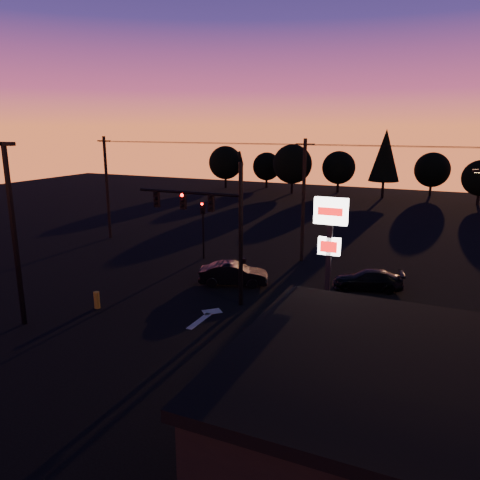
% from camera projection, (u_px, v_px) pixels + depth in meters
% --- Properties ---
extents(ground, '(120.00, 120.00, 0.00)m').
position_uv_depth(ground, '(181.00, 327.00, 23.58)').
color(ground, black).
rests_on(ground, ground).
extents(lane_arrow, '(1.20, 3.10, 0.01)m').
position_uv_depth(lane_arrow, '(206.00, 316.00, 24.85)').
color(lane_arrow, beige).
rests_on(lane_arrow, ground).
extents(traffic_signal_mast, '(6.79, 0.52, 8.58)m').
position_uv_depth(traffic_signal_mast, '(215.00, 217.00, 25.98)').
color(traffic_signal_mast, black).
rests_on(traffic_signal_mast, ground).
extents(secondary_signal, '(0.30, 0.31, 4.35)m').
position_uv_depth(secondary_signal, '(203.00, 222.00, 35.07)').
color(secondary_signal, black).
rests_on(secondary_signal, ground).
extents(parking_lot_light, '(1.25, 0.30, 9.14)m').
position_uv_depth(parking_lot_light, '(13.00, 223.00, 22.69)').
color(parking_lot_light, black).
rests_on(parking_lot_light, ground).
extents(pylon_sign, '(1.50, 0.28, 6.80)m').
position_uv_depth(pylon_sign, '(330.00, 239.00, 20.93)').
color(pylon_sign, black).
rests_on(pylon_sign, ground).
extents(utility_pole_0, '(1.40, 0.26, 9.00)m').
position_uv_depth(utility_pole_0, '(107.00, 187.00, 41.30)').
color(utility_pole_0, black).
rests_on(utility_pole_0, ground).
extents(utility_pole_1, '(1.40, 0.26, 9.00)m').
position_uv_depth(utility_pole_1, '(303.00, 200.00, 34.07)').
color(utility_pole_1, black).
rests_on(utility_pole_1, ground).
extents(power_wires, '(36.00, 1.22, 0.07)m').
position_uv_depth(power_wires, '(305.00, 145.00, 33.13)').
color(power_wires, black).
rests_on(power_wires, ground).
extents(store_building, '(12.40, 8.40, 4.25)m').
position_uv_depth(store_building, '(480.00, 456.00, 11.22)').
color(store_building, black).
rests_on(store_building, ground).
extents(bollard, '(0.32, 0.32, 0.95)m').
position_uv_depth(bollard, '(97.00, 300.00, 25.89)').
color(bollard, '#B5911E').
rests_on(bollard, ground).
extents(tree_0, '(5.36, 5.36, 6.74)m').
position_uv_depth(tree_0, '(225.00, 163.00, 75.68)').
color(tree_0, black).
rests_on(tree_0, ground).
extents(tree_1, '(4.54, 4.54, 5.71)m').
position_uv_depth(tree_1, '(267.00, 166.00, 76.07)').
color(tree_1, black).
rests_on(tree_1, ground).
extents(tree_2, '(5.77, 5.78, 7.26)m').
position_uv_depth(tree_2, '(292.00, 164.00, 69.02)').
color(tree_2, black).
rests_on(tree_2, ground).
extents(tree_3, '(4.95, 4.95, 6.22)m').
position_uv_depth(tree_3, '(339.00, 168.00, 70.30)').
color(tree_3, black).
rests_on(tree_3, ground).
extents(tree_4, '(4.18, 4.18, 9.50)m').
position_uv_depth(tree_4, '(385.00, 155.00, 64.31)').
color(tree_4, black).
rests_on(tree_4, ground).
extents(tree_5, '(4.95, 4.95, 6.22)m').
position_uv_depth(tree_5, '(432.00, 170.00, 66.85)').
color(tree_5, black).
rests_on(tree_5, ground).
extents(car_mid, '(4.59, 2.92, 1.43)m').
position_uv_depth(car_mid, '(234.00, 274.00, 29.69)').
color(car_mid, black).
rests_on(car_mid, ground).
extents(car_right, '(4.52, 2.67, 1.23)m').
position_uv_depth(car_right, '(368.00, 280.00, 28.86)').
color(car_right, black).
rests_on(car_right, ground).
extents(suv_parked, '(2.51, 5.02, 1.36)m').
position_uv_depth(suv_parked, '(351.00, 395.00, 16.37)').
color(suv_parked, black).
rests_on(suv_parked, ground).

